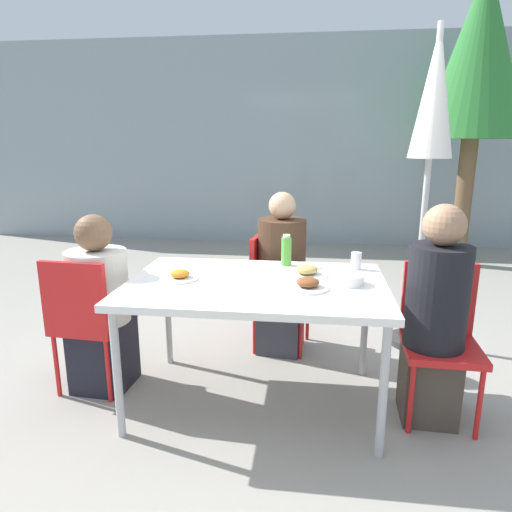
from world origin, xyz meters
TOP-DOWN VIEW (x-y plane):
  - ground_plane at (0.00, 0.00)m, footprint 24.00×24.00m
  - building_facade at (0.00, 4.60)m, footprint 10.00×0.20m
  - dining_table at (0.00, 0.00)m, footprint 1.46×0.96m
  - chair_left at (-1.03, -0.01)m, footprint 0.43×0.43m
  - person_left at (-0.98, 0.06)m, footprint 0.36×0.36m
  - chair_right at (1.03, 0.04)m, footprint 0.42×0.42m
  - person_right at (0.98, -0.04)m, footprint 0.32×0.32m
  - chair_far at (0.02, 0.79)m, footprint 0.45×0.45m
  - person_far at (0.09, 0.73)m, footprint 0.35×0.35m
  - closed_umbrella at (1.11, 0.96)m, footprint 0.36×0.36m
  - plate_0 at (0.29, -0.09)m, footprint 0.22×0.22m
  - plate_1 at (0.28, 0.15)m, footprint 0.23×0.23m
  - plate_2 at (-0.44, -0.01)m, footprint 0.20×0.20m
  - bottle at (0.15, 0.38)m, footprint 0.06×0.06m
  - drinking_cup at (0.58, 0.34)m, footprint 0.06×0.06m
  - salad_bowl at (0.51, 0.02)m, footprint 0.17×0.17m
  - tree_behind_left at (2.15, 3.47)m, footprint 1.18×1.18m

SIDE VIEW (x-z plane):
  - ground_plane at x=0.00m, z-range 0.00..0.00m
  - chair_left at x=-1.03m, z-range 0.07..0.94m
  - chair_right at x=1.03m, z-range 0.07..0.94m
  - chair_far at x=0.02m, z-range 0.07..0.94m
  - person_left at x=-0.98m, z-range -0.04..1.07m
  - person_far at x=0.09m, z-range -0.04..1.15m
  - person_right at x=0.98m, z-range -0.03..1.19m
  - dining_table at x=0.00m, z-range 0.32..1.08m
  - plate_2 at x=-0.44m, z-range 0.75..0.80m
  - plate_0 at x=0.29m, z-range 0.74..0.81m
  - plate_1 at x=0.28m, z-range 0.74..0.81m
  - salad_bowl at x=0.51m, z-range 0.75..0.81m
  - drinking_cup at x=0.58m, z-range 0.75..0.86m
  - bottle at x=0.15m, z-range 0.75..0.95m
  - building_facade at x=0.00m, z-range 0.00..3.00m
  - closed_umbrella at x=1.11m, z-range 0.54..2.83m
  - tree_behind_left at x=2.15m, z-range 0.74..4.23m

